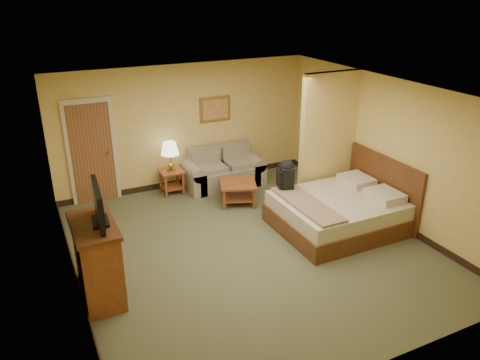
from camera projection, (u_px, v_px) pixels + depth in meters
floor at (249, 246)px, 7.84m from camera, size 6.00×6.00×0.00m
ceiling at (251, 92)px, 6.83m from camera, size 6.00×6.00×0.00m
back_wall at (185, 126)px, 9.82m from camera, size 5.50×0.02×2.60m
left_wall at (66, 208)px, 6.23m from camera, size 0.02×6.00×2.60m
right_wall at (386, 150)px, 8.43m from camera, size 0.02×6.00×2.60m
partition at (328, 140)px, 8.96m from camera, size 1.20×0.15×2.60m
door at (92, 152)px, 9.11m from camera, size 0.94×0.16×2.10m
baseboard at (188, 181)px, 10.29m from camera, size 5.50×0.02×0.12m
loveseat at (224, 173)px, 10.13m from camera, size 1.70×0.79×0.86m
side_table at (172, 178)px, 9.71m from camera, size 0.46×0.46×0.51m
table_lamp at (170, 149)px, 9.47m from camera, size 0.37×0.37×0.61m
coffee_table at (238, 188)px, 9.28m from camera, size 0.89×0.89×0.44m
wall_picture at (215, 109)px, 9.96m from camera, size 0.70×0.04×0.54m
dresser at (98, 261)px, 6.36m from camera, size 0.57×1.08×1.15m
tv at (98, 206)px, 6.09m from camera, size 0.24×0.86×0.52m
bed at (342, 210)px, 8.35m from camera, size 2.19×1.86×1.20m
backpack at (286, 174)px, 8.45m from camera, size 0.30×0.38×0.57m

